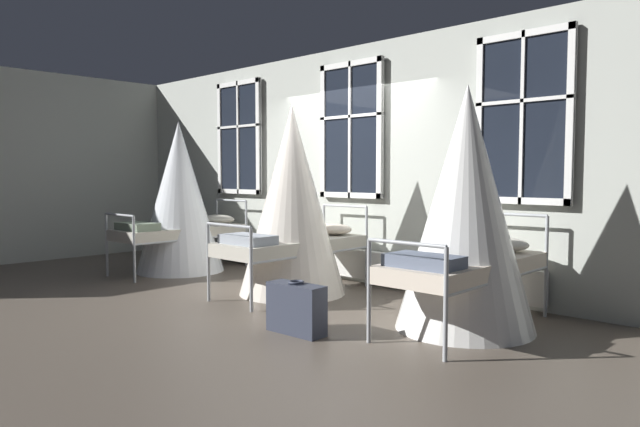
% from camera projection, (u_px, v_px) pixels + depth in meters
% --- Properties ---
extents(ground, '(19.86, 19.86, 0.00)m').
position_uv_depth(ground, '(292.00, 293.00, 6.87)').
color(ground, brown).
extents(back_wall_with_windows, '(9.68, 0.10, 3.04)m').
position_uv_depth(back_wall_with_windows, '(356.00, 165.00, 7.61)').
color(back_wall_with_windows, '#B2B7AD').
rests_on(back_wall_with_windows, ground).
extents(window_bank, '(5.63, 0.10, 2.77)m').
position_uv_depth(window_bank, '(350.00, 199.00, 7.55)').
color(window_bank, black).
rests_on(window_bank, ground).
extents(cot_first, '(1.24, 1.91, 2.15)m').
position_uv_depth(cot_first, '(180.00, 199.00, 8.37)').
color(cot_first, '#9EA3A8').
rests_on(cot_first, ground).
extents(cot_second, '(1.24, 1.91, 2.20)m').
position_uv_depth(cot_second, '(292.00, 203.00, 6.80)').
color(cot_second, '#9EA3A8').
rests_on(cot_second, ground).
extents(cot_third, '(1.24, 1.91, 2.19)m').
position_uv_depth(cot_third, '(466.00, 212.00, 5.22)').
color(cot_third, '#9EA3A8').
rests_on(cot_third, ground).
extents(suitcase_dark, '(0.57, 0.23, 0.47)m').
position_uv_depth(suitcase_dark, '(296.00, 308.00, 5.12)').
color(suitcase_dark, '#2D3342').
rests_on(suitcase_dark, ground).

